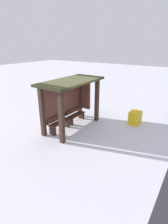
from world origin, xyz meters
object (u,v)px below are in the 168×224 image
object	(u,v)px
bench_center_inside	(76,116)
grit_bin	(135,117)
bench_left_inside	(59,124)
bus_shelter	(70,93)

from	to	relation	value
bench_center_inside	grit_bin	distance (m)	3.27
bench_left_inside	grit_bin	xyz separation A→B (m)	(2.97, -2.84, -0.01)
bus_shelter	bench_center_inside	distance (m)	1.58
bus_shelter	bench_left_inside	xyz separation A→B (m)	(-0.77, 0.14, -1.43)
bus_shelter	bench_center_inside	size ratio (longest dim) A/B	2.78
bus_shelter	bench_center_inside	bearing A→B (deg)	13.13
bus_shelter	grit_bin	size ratio (longest dim) A/B	4.99
bus_shelter	grit_bin	world-z (taller)	bus_shelter
bench_center_inside	grit_bin	world-z (taller)	bench_center_inside
bench_left_inside	grit_bin	distance (m)	4.11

